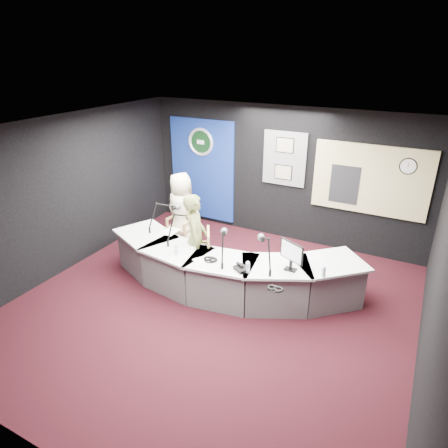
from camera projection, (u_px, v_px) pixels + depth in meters
The scene contains 33 objects.
ground at pixel (212, 307), 6.42m from camera, with size 6.00×6.00×0.00m, color black.
ceiling at pixel (209, 131), 5.28m from camera, with size 6.00×6.00×0.02m, color silver.
wall_back at pixel (282, 175), 8.28m from camera, with size 6.00×0.02×2.80m, color black.
wall_front at pixel (39, 355), 3.42m from camera, with size 6.00×0.02×2.80m, color black.
wall_left at pixel (65, 195), 7.13m from camera, with size 0.02×6.00×2.80m, color black.
wall_right at pixel (438, 278), 4.58m from camera, with size 0.02×6.00×2.80m, color black.
broadcast_desk at pixel (225, 270), 6.74m from camera, with size 4.50×1.90×0.75m, color silver, non-canonical shape.
backdrop_panel at pixel (202, 170), 9.12m from camera, with size 1.60×0.05×2.30m, color navy.
agency_seal at pixel (201, 142), 8.83m from camera, with size 0.63×0.63×0.07m, color silver.
seal_center at pixel (201, 142), 8.83m from camera, with size 0.48×0.48×0.01m, color black.
pinboard at pixel (284, 159), 8.09m from camera, with size 0.90×0.04×1.10m, color slate.
framed_photo_upper at pixel (285, 145), 7.96m from camera, with size 0.34×0.02×0.27m, color gray.
framed_photo_lower at pixel (283, 172), 8.18m from camera, with size 0.34×0.02×0.27m, color gray.
booth_window_frame at pixel (370, 180), 7.45m from camera, with size 2.12×0.06×1.32m, color #C7BD7C.
booth_glow at pixel (370, 180), 7.44m from camera, with size 2.00×0.02×1.20m, color beige.
equipment_rack at pixel (344, 185), 7.68m from camera, with size 0.55×0.02×0.75m, color black.
wall_clock at pixel (408, 166), 7.03m from camera, with size 0.28×0.28×0.01m, color white.
armchair_left at pixel (182, 224), 8.15m from camera, with size 0.57×0.57×1.01m, color tan, non-canonical shape.
armchair_right at pixel (196, 258), 7.00m from camera, with size 0.49×0.49×0.86m, color tan, non-canonical shape.
draped_jacket at pixel (186, 215), 8.33m from camera, with size 0.50×0.10×0.70m, color slate.
person_man at pixel (182, 211), 8.04m from camera, with size 0.78×0.51×1.59m, color #FFF5CB.
person_woman at pixel (196, 239), 6.84m from camera, with size 0.59×0.39×1.62m, color olive.
computer_monitor at pixel (292, 251), 5.88m from camera, with size 0.41×0.02×0.28m, color black.
desk_phone at pixel (241, 269), 5.99m from camera, with size 0.21×0.17×0.05m, color black.
headphones_near at pixel (275, 289), 5.51m from camera, with size 0.20×0.20×0.03m, color black.
headphones_far at pixel (211, 259), 6.27m from camera, with size 0.23×0.23×0.04m, color black.
paper_stack at pixel (171, 231), 7.26m from camera, with size 0.23×0.33×0.00m, color white.
notepad at pixel (203, 260), 6.29m from camera, with size 0.20×0.28×0.00m, color white.
boom_mic_a at pixel (163, 213), 7.27m from camera, with size 0.35×0.69×0.60m, color black, non-canonical shape.
boom_mic_b at pixel (180, 224), 6.82m from camera, with size 0.23×0.73×0.60m, color black, non-canonical shape.
boom_mic_c at pixel (223, 242), 6.20m from camera, with size 0.38×0.68×0.60m, color black, non-canonical shape.
boom_mic_d at pixel (266, 248), 6.00m from camera, with size 0.48×0.62×0.60m, color black, non-canonical shape.
water_bottles at pixel (246, 260), 6.12m from camera, with size 2.35×0.48×0.18m, color silver, non-canonical shape.
Camera 1 is at (2.65, -4.63, 3.82)m, focal length 32.00 mm.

